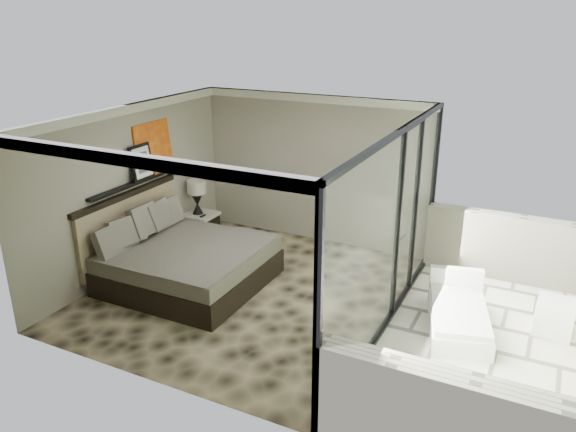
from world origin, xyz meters
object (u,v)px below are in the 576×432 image
at_px(ottoman, 554,317).
at_px(bed, 183,260).
at_px(nightstand, 201,225).
at_px(table_lamp, 197,193).
at_px(lounger, 458,315).

bearing_deg(ottoman, bed, -169.65).
relative_size(nightstand, table_lamp, 0.87).
distance_m(bed, nightstand, 1.87).
bearing_deg(bed, table_lamp, 117.46).
distance_m(bed, ottoman, 5.60).
xyz_separation_m(bed, ottoman, (5.51, 1.01, -0.14)).
relative_size(ottoman, lounger, 0.29).
bearing_deg(bed, nightstand, 116.03).
height_order(bed, table_lamp, bed).
xyz_separation_m(bed, nightstand, (-0.82, 1.68, -0.10)).
xyz_separation_m(nightstand, ottoman, (6.33, -0.67, -0.04)).
bearing_deg(lounger, bed, 172.39).
height_order(nightstand, table_lamp, table_lamp).
bearing_deg(table_lamp, ottoman, -5.85).
xyz_separation_m(bed, lounger, (4.30, 0.56, -0.20)).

